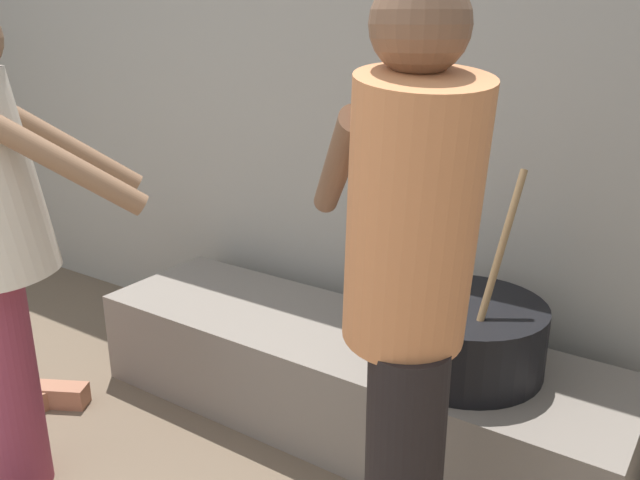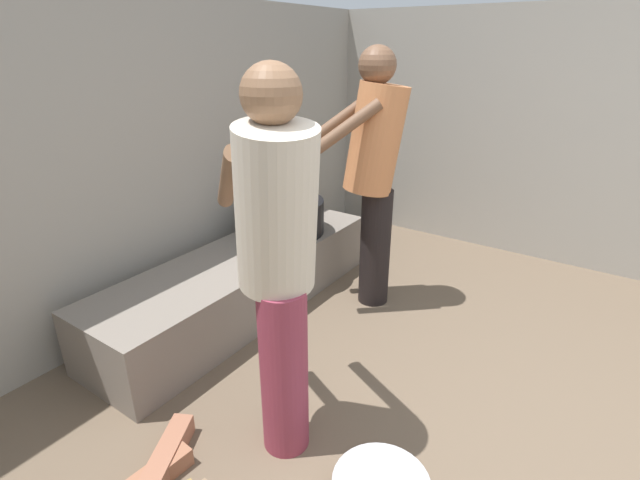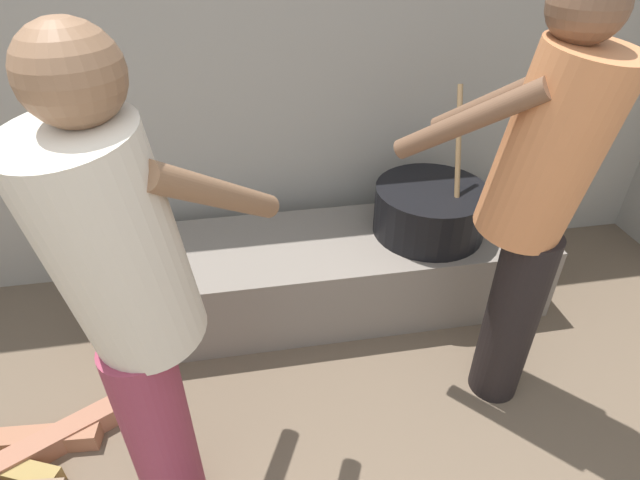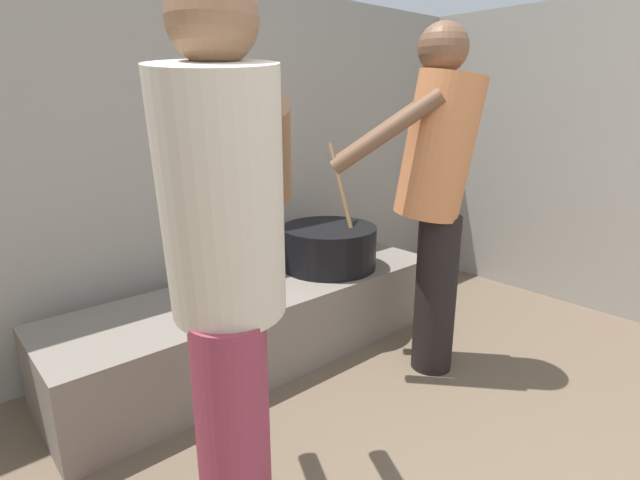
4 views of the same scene
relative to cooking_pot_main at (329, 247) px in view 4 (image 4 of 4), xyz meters
name	(u,v)px [view 4 (image 4 of 4)]	position (x,y,z in m)	size (l,w,h in m)	color
block_enclosure_rear	(77,178)	(-1.14, 0.52, 0.44)	(5.64, 0.20, 1.91)	#9E998E
hearth_ledge	(262,321)	(-0.47, 0.00, -0.32)	(2.10, 0.60, 0.39)	slate
cooking_pot_main	(329,247)	(0.00, 0.00, 0.00)	(0.54, 0.54, 0.69)	black
cook_in_orange_shirt	(436,184)	(0.09, -0.63, 0.42)	(0.69, 0.72, 1.63)	black
cook_in_cream_shirt	(226,263)	(-1.19, -0.91, 0.40)	(0.66, 0.72, 1.59)	#8C3347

